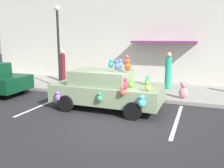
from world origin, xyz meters
TOP-DOWN VIEW (x-y plane):
  - ground_plane at (0.00, 0.00)m, footprint 60.00×60.00m
  - sidewalk at (0.00, 5.00)m, footprint 24.00×4.00m
  - storefront_building at (0.00, 7.14)m, footprint 24.00×1.25m
  - parking_stripe_front at (1.83, 1.00)m, footprint 0.12×3.60m
  - parking_stripe_rear at (-3.68, 1.00)m, footprint 0.12×3.60m
  - plush_covered_car at (-0.99, 1.34)m, footprint 4.29×2.07m
  - teddy_bear_on_sidewalk at (1.83, 3.56)m, footprint 0.40×0.33m
  - street_lamp_post at (-4.50, 3.50)m, footprint 0.28×0.28m
  - pedestrian_near_shopfront at (-5.34, 5.12)m, footprint 0.30×0.30m
  - pedestrian_by_lamp at (0.90, 5.29)m, footprint 0.32×0.32m

SIDE VIEW (x-z plane):
  - ground_plane at x=0.00m, z-range 0.00..0.00m
  - parking_stripe_front at x=1.83m, z-range 0.00..0.01m
  - parking_stripe_rear at x=-3.68m, z-range 0.00..0.01m
  - sidewalk at x=0.00m, z-range 0.00..0.15m
  - teddy_bear_on_sidewalk at x=1.83m, z-range 0.12..0.88m
  - plush_covered_car at x=-0.99m, z-range -0.28..1.89m
  - pedestrian_by_lamp at x=0.90m, z-range 0.11..2.02m
  - pedestrian_near_shopfront at x=-5.34m, z-range 0.11..2.03m
  - street_lamp_post at x=-4.50m, z-range 0.60..4.85m
  - storefront_building at x=0.00m, z-range -0.01..6.39m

